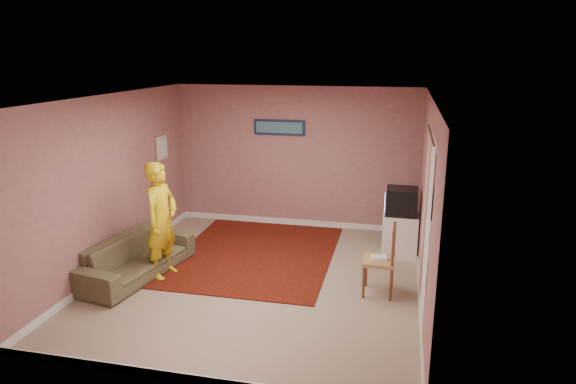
% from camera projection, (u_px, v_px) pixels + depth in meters
% --- Properties ---
extents(ground, '(5.00, 5.00, 0.00)m').
position_uv_depth(ground, '(260.00, 279.00, 7.44)').
color(ground, gray).
rests_on(ground, ground).
extents(wall_back, '(4.50, 0.02, 2.60)m').
position_uv_depth(wall_back, '(296.00, 157.00, 9.45)').
color(wall_back, '#A56C6E').
rests_on(wall_back, ground).
extents(wall_front, '(4.50, 0.02, 2.60)m').
position_uv_depth(wall_front, '(184.00, 262.00, 4.74)').
color(wall_front, '#A56C6E').
rests_on(wall_front, ground).
extents(wall_left, '(0.02, 5.00, 2.60)m').
position_uv_depth(wall_left, '(112.00, 183.00, 7.57)').
color(wall_left, '#A56C6E').
rests_on(wall_left, ground).
extents(wall_right, '(0.02, 5.00, 2.60)m').
position_uv_depth(wall_right, '(426.00, 202.00, 6.62)').
color(wall_right, '#A56C6E').
rests_on(wall_right, ground).
extents(ceiling, '(4.50, 5.00, 0.02)m').
position_uv_depth(ceiling, '(257.00, 97.00, 6.75)').
color(ceiling, white).
rests_on(ceiling, wall_back).
extents(baseboard_back, '(4.50, 0.02, 0.10)m').
position_uv_depth(baseboard_back, '(295.00, 222.00, 9.77)').
color(baseboard_back, silver).
rests_on(baseboard_back, ground).
extents(baseboard_front, '(4.50, 0.02, 0.10)m').
position_uv_depth(baseboard_front, '(192.00, 379.00, 5.08)').
color(baseboard_front, silver).
rests_on(baseboard_front, ground).
extents(baseboard_left, '(0.02, 5.00, 0.10)m').
position_uv_depth(baseboard_left, '(120.00, 262.00, 7.90)').
color(baseboard_left, silver).
rests_on(baseboard_left, ground).
extents(baseboard_right, '(0.02, 5.00, 0.10)m').
position_uv_depth(baseboard_right, '(419.00, 291.00, 6.95)').
color(baseboard_right, silver).
rests_on(baseboard_right, ground).
extents(window, '(0.01, 1.10, 1.50)m').
position_uv_depth(window, '(429.00, 212.00, 5.73)').
color(window, black).
rests_on(window, wall_right).
extents(curtain_sheer, '(0.01, 0.75, 2.10)m').
position_uv_depth(curtain_sheer, '(427.00, 233.00, 5.65)').
color(curtain_sheer, white).
rests_on(curtain_sheer, wall_right).
extents(curtain_floral, '(0.01, 0.35, 2.10)m').
position_uv_depth(curtain_floral, '(424.00, 214.00, 6.31)').
color(curtain_floral, beige).
rests_on(curtain_floral, wall_right).
extents(curtain_rod, '(0.02, 1.40, 0.02)m').
position_uv_depth(curtain_rod, '(431.00, 134.00, 5.51)').
color(curtain_rod, brown).
rests_on(curtain_rod, wall_right).
extents(picture_back, '(0.95, 0.04, 0.28)m').
position_uv_depth(picture_back, '(279.00, 127.00, 9.33)').
color(picture_back, '#161E3D').
rests_on(picture_back, wall_back).
extents(picture_left, '(0.04, 0.38, 0.42)m').
position_uv_depth(picture_left, '(162.00, 148.00, 9.00)').
color(picture_left, '#CFB38E').
rests_on(picture_left, wall_left).
extents(area_rug, '(2.48, 3.09, 0.02)m').
position_uv_depth(area_rug, '(255.00, 254.00, 8.31)').
color(area_rug, black).
rests_on(area_rug, ground).
extents(tv_cabinet, '(0.55, 0.50, 0.70)m').
position_uv_depth(tv_cabinet, '(400.00, 235.00, 8.21)').
color(tv_cabinet, white).
rests_on(tv_cabinet, ground).
extents(crt_tv, '(0.51, 0.45, 0.42)m').
position_uv_depth(crt_tv, '(401.00, 201.00, 8.06)').
color(crt_tv, black).
rests_on(crt_tv, tv_cabinet).
extents(chair_a, '(0.51, 0.49, 0.55)m').
position_uv_depth(chair_a, '(404.00, 213.00, 8.46)').
color(chair_a, '#AC8253').
rests_on(chair_a, ground).
extents(dvd_player, '(0.39, 0.32, 0.06)m').
position_uv_depth(dvd_player, '(404.00, 217.00, 8.48)').
color(dvd_player, '#B9BABF').
rests_on(dvd_player, chair_a).
extents(blue_throw, '(0.42, 0.05, 0.45)m').
position_uv_depth(blue_throw, '(405.00, 198.00, 8.59)').
color(blue_throw, '#92B7F0').
rests_on(blue_throw, chair_a).
extents(chair_b, '(0.42, 0.45, 0.53)m').
position_uv_depth(chair_b, '(379.00, 252.00, 6.84)').
color(chair_b, '#AC8253').
rests_on(chair_b, ground).
extents(game_console, '(0.23, 0.19, 0.04)m').
position_uv_depth(game_console, '(379.00, 258.00, 6.86)').
color(game_console, white).
rests_on(game_console, chair_b).
extents(sofa, '(1.09, 2.07, 0.57)m').
position_uv_depth(sofa, '(136.00, 257.00, 7.49)').
color(sofa, brown).
rests_on(sofa, ground).
extents(person, '(0.49, 0.67, 1.70)m').
position_uv_depth(person, '(162.00, 220.00, 7.34)').
color(person, gold).
rests_on(person, ground).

